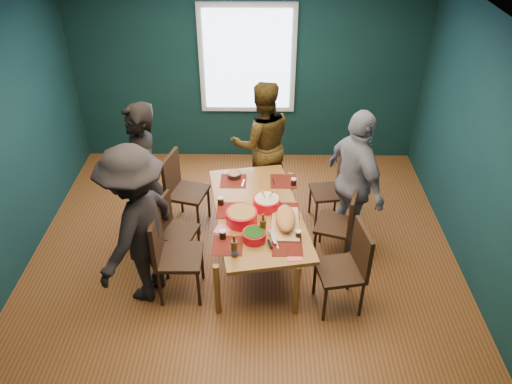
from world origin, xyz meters
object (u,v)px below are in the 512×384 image
bowl_salad (241,216)px  person_far_left (144,181)px  chair_right_mid (342,220)px  person_near_left (137,227)px  chair_right_far (335,186)px  person_back (262,144)px  cutting_board (285,220)px  chair_left_near (169,250)px  person_right (355,182)px  chair_left_mid (172,225)px  bowl_herbs (254,235)px  bowl_dumpling (267,202)px  chair_left_far (180,185)px  chair_right_near (350,263)px  dining_table (258,216)px

bowl_salad → person_far_left: bearing=158.7°
chair_right_mid → person_near_left: person_near_left is taller
person_far_left → chair_right_far: bearing=79.6°
person_back → cutting_board: (0.25, -1.49, -0.08)m
chair_left_near → bowl_salad: 0.83m
chair_right_far → person_right: size_ratio=0.51×
chair_left_mid → bowl_herbs: bearing=-11.2°
chair_left_near → chair_right_mid: size_ratio=1.13×
person_right → bowl_dumpling: size_ratio=5.73×
chair_left_mid → chair_right_mid: chair_right_mid is taller
chair_right_far → chair_right_mid: size_ratio=0.98×
chair_right_mid → bowl_salad: size_ratio=2.68×
person_far_left → bowl_herbs: 1.44m
chair_left_mid → chair_right_far: bearing=37.9°
chair_left_mid → chair_left_near: size_ratio=0.82×
person_back → bowl_dumpling: person_back is taller
bowl_salad → bowl_herbs: (0.14, -0.29, -0.02)m
chair_left_near → person_near_left: person_near_left is taller
chair_left_far → person_near_left: (-0.23, -1.22, 0.32)m
chair_right_far → bowl_herbs: 1.61m
bowl_salad → bowl_dumpling: size_ratio=1.11×
chair_left_far → chair_left_mid: 0.69m
cutting_board → chair_right_near: bearing=-33.9°
chair_left_mid → chair_left_near: (0.07, -0.54, 0.11)m
person_back → person_far_left: bearing=27.1°
chair_left_near → person_right: bearing=22.3°
dining_table → cutting_board: bearing=-50.4°
chair_right_near → person_right: size_ratio=0.56×
chair_left_near → person_right: size_ratio=0.59×
chair_left_far → person_near_left: person_near_left is taller
chair_left_near → person_far_left: person_far_left is taller
chair_left_far → bowl_salad: 1.20m
person_back → chair_left_far: bearing=18.8°
dining_table → person_near_left: person_near_left is taller
person_near_left → chair_left_far: bearing=-169.1°
chair_right_near → person_far_left: size_ratio=0.53×
dining_table → chair_right_near: (0.93, -0.69, -0.05)m
person_near_left → chair_right_near: bearing=107.6°
person_near_left → bowl_dumpling: size_ratio=5.83×
chair_left_far → bowl_salad: bearing=-33.4°
bowl_salad → bowl_dumpling: bowl_dumpling is taller
chair_right_mid → cutting_board: (-0.66, -0.30, 0.24)m
person_back → bowl_dumpling: size_ratio=5.51×
bowl_herbs → chair_right_mid: bearing=28.8°
bowl_herbs → person_far_left: bearing=149.9°
chair_right_near → person_right: 1.05m
dining_table → cutting_board: size_ratio=2.75×
chair_left_mid → person_near_left: (-0.22, -0.53, 0.40)m
chair_left_near → person_back: person_back is taller
person_near_left → bowl_salad: 1.08m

